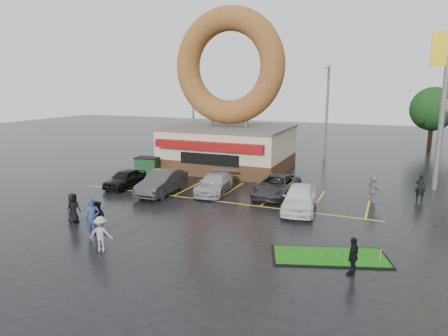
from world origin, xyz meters
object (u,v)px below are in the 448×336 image
at_px(car_black, 125,178).
at_px(dumpster, 148,166).
at_px(car_white, 300,198).
at_px(putting_green, 330,256).
at_px(donut_shop, 229,117).
at_px(car_dgrey, 162,182).
at_px(shell_sign, 446,82).
at_px(car_grey, 276,186).
at_px(person_cameraman, 353,256).
at_px(streetlight_left, 193,108).
at_px(streetlight_mid, 327,110).
at_px(car_silver, 215,183).
at_px(person_blue, 93,218).

height_order(car_black, dumpster, dumpster).
xyz_separation_m(car_white, putting_green, (2.60, -5.87, -0.73)).
xyz_separation_m(donut_shop, car_dgrey, (-0.99, -9.33, -3.69)).
xyz_separation_m(shell_sign, car_dgrey, (-16.99, -8.36, -6.60)).
xyz_separation_m(car_dgrey, car_grey, (7.21, 2.43, -0.09)).
height_order(person_cameraman, putting_green, person_cameraman).
relative_size(car_dgrey, car_white, 1.04).
relative_size(streetlight_left, car_black, 2.39).
height_order(car_dgrey, dumpster, car_dgrey).
relative_size(streetlight_mid, car_silver, 1.98).
bearing_deg(dumpster, car_black, -84.29).
bearing_deg(putting_green, car_white, 113.84).
bearing_deg(putting_green, dumpster, 146.30).
relative_size(car_silver, person_cameraman, 3.00).
height_order(donut_shop, dumpster, donut_shop).
relative_size(donut_shop, streetlight_left, 1.50).
distance_m(car_dgrey, car_silver, 3.54).
height_order(streetlight_mid, putting_green, streetlight_mid).
distance_m(car_black, dumpster, 4.50).
bearing_deg(shell_sign, putting_green, -109.41).
height_order(car_silver, person_cameraman, person_cameraman).
bearing_deg(person_blue, dumpster, 73.24).
height_order(donut_shop, shell_sign, donut_shop).
distance_m(streetlight_left, car_white, 22.82).
height_order(car_black, person_cameraman, person_cameraman).
height_order(car_white, person_blue, person_blue).
bearing_deg(car_white, streetlight_mid, 87.53).
height_order(car_black, car_silver, car_silver).
xyz_separation_m(streetlight_left, streetlight_mid, (14.00, 1.00, 0.00)).
bearing_deg(car_grey, putting_green, -57.92).
xyz_separation_m(donut_shop, streetlight_mid, (7.00, 7.95, 0.32)).
xyz_separation_m(person_blue, putting_green, (10.80, 2.06, -0.91)).
relative_size(shell_sign, streetlight_left, 1.18).
xyz_separation_m(streetlight_mid, car_silver, (-4.82, -15.70, -4.12)).
xyz_separation_m(car_grey, person_cameraman, (5.75, -9.73, 0.07)).
bearing_deg(person_cameraman, streetlight_left, -126.76).
bearing_deg(dumpster, car_dgrey, -55.22).
bearing_deg(car_silver, car_grey, 4.89).
bearing_deg(shell_sign, car_black, -158.76).
bearing_deg(streetlight_left, streetlight_mid, 4.09).
xyz_separation_m(streetlight_left, car_white, (15.34, -16.42, -4.01)).
bearing_deg(car_white, car_grey, 122.62).
height_order(car_white, person_cameraman, car_white).
xyz_separation_m(streetlight_left, person_blue, (7.13, -24.35, -3.83)).
bearing_deg(car_black, car_grey, 10.29).
bearing_deg(car_black, person_cameraman, -25.75).
distance_m(person_blue, putting_green, 11.04).
relative_size(streetlight_left, putting_green, 1.71).
xyz_separation_m(streetlight_mid, car_black, (-11.34, -16.82, -4.14)).
xyz_separation_m(streetlight_mid, dumpster, (-12.35, -12.43, -4.13)).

